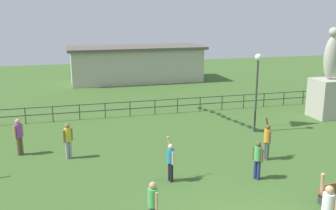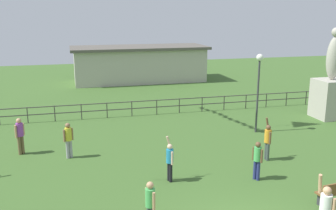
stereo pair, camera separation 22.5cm
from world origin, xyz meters
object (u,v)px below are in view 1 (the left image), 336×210
object	(u,v)px
person_0	(68,138)
person_5	(19,134)
statue_monument	(328,89)
person_7	(258,158)
person_1	(267,139)
person_3	(153,203)
person_4	(327,209)
person_6	(171,159)
lamppost	(257,75)

from	to	relation	value
person_0	person_5	xyz separation A→B (m)	(-2.11, 1.03, 0.05)
statue_monument	person_7	bearing A→B (deg)	-140.15
person_1	person_3	bearing A→B (deg)	-145.43
person_4	person_7	bearing A→B (deg)	87.70
person_5	person_6	bearing A→B (deg)	-37.67
person_5	person_7	size ratio (longest dim) A/B	1.10
lamppost	person_5	size ratio (longest dim) A/B	2.49
statue_monument	person_4	world-z (taller)	statue_monument
person_1	person_6	world-z (taller)	person_1
statue_monument	person_4	distance (m)	14.21
person_7	statue_monument	bearing A→B (deg)	39.85
person_0	person_7	size ratio (longest dim) A/B	1.05
lamppost	person_0	size ratio (longest dim) A/B	2.62
person_0	person_3	size ratio (longest dim) A/B	1.03
person_3	person_6	world-z (taller)	person_6
person_7	person_6	bearing A→B (deg)	167.89
person_4	person_6	xyz separation A→B (m)	(-3.09, 4.98, -0.13)
person_1	person_5	xyz separation A→B (m)	(-10.45, 3.44, 0.04)
person_1	lamppost	bearing A→B (deg)	69.60
statue_monument	person_7	xyz separation A→B (m)	(-8.42, -7.02, -0.85)
lamppost	person_4	bearing A→B (deg)	-106.82
lamppost	person_1	size ratio (longest dim) A/B	2.25
person_5	person_4	bearing A→B (deg)	-46.76
lamppost	person_1	xyz separation A→B (m)	(-1.39, -3.74, -2.14)
statue_monument	person_0	world-z (taller)	statue_monument
person_6	person_3	bearing A→B (deg)	-114.33
person_1	person_3	distance (m)	7.37
person_4	person_6	size ratio (longest dim) A/B	1.15
person_4	person_6	bearing A→B (deg)	121.84
lamppost	person_3	size ratio (longest dim) A/B	2.69
person_4	person_7	size ratio (longest dim) A/B	1.32
person_1	person_3	world-z (taller)	person_1
person_3	person_5	distance (m)	8.79
person_3	person_7	bearing A→B (deg)	27.59
lamppost	person_7	size ratio (longest dim) A/B	2.74
person_6	person_1	bearing A→B (deg)	12.56
person_3	person_7	distance (m)	5.29
person_4	person_5	size ratio (longest dim) A/B	1.20
person_0	person_1	bearing A→B (deg)	-16.15
statue_monument	person_1	bearing A→B (deg)	-143.05
person_0	statue_monument	bearing A→B (deg)	10.59
statue_monument	person_5	world-z (taller)	statue_monument
person_6	person_5	bearing A→B (deg)	142.33
lamppost	statue_monument	bearing A→B (deg)	15.39
person_6	statue_monument	bearing A→B (deg)	28.44
person_1	person_6	xyz separation A→B (m)	(-4.65, -1.04, -0.05)
statue_monument	person_0	distance (m)	15.66
person_5	statue_monument	bearing A→B (deg)	6.03
person_3	statue_monument	bearing A→B (deg)	35.86
person_5	person_6	world-z (taller)	person_6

